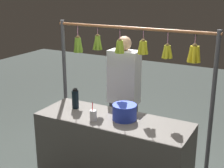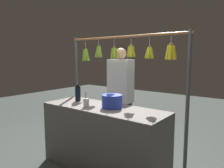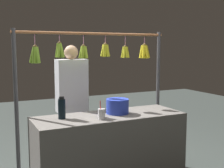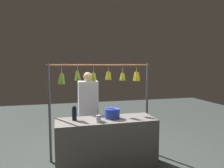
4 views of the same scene
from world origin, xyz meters
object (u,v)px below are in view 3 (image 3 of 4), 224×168
vendor_person (72,109)px  water_bottle (62,108)px  drink_cup (102,114)px  blue_bucket (117,106)px

vendor_person → water_bottle: bearing=63.2°
drink_cup → vendor_person: vendor_person is taller
blue_bucket → drink_cup: bearing=32.8°
water_bottle → drink_cup: bearing=150.8°
water_bottle → blue_bucket: size_ratio=0.91×
water_bottle → drink_cup: (-0.36, 0.20, -0.05)m
water_bottle → vendor_person: 0.70m
drink_cup → vendor_person: 0.81m
water_bottle → vendor_person: size_ratio=0.15×
water_bottle → vendor_person: (-0.31, -0.61, -0.15)m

